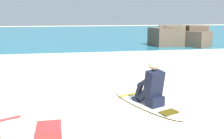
# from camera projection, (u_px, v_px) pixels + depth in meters

# --- Properties ---
(ground_plane) EXTENTS (80.00, 80.00, 0.00)m
(ground_plane) POSITION_uv_depth(u_px,v_px,m) (102.00, 117.00, 4.93)
(ground_plane) COLOR beige
(sea) EXTENTS (80.00, 28.00, 0.10)m
(sea) POSITION_uv_depth(u_px,v_px,m) (70.00, 34.00, 25.19)
(sea) COLOR teal
(sea) RESTS_ON ground
(breaking_foam) EXTENTS (80.00, 0.90, 0.11)m
(breaking_foam) POSITION_uv_depth(u_px,v_px,m) (79.00, 55.00, 12.02)
(breaking_foam) COLOR white
(breaking_foam) RESTS_ON ground
(surfboard_main) EXTENTS (1.29, 2.23, 0.08)m
(surfboard_main) POSITION_uv_depth(u_px,v_px,m) (146.00, 104.00, 5.59)
(surfboard_main) COLOR white
(surfboard_main) RESTS_ON ground
(surfer_seated) EXTENTS (0.56, 0.77, 0.95)m
(surfer_seated) POSITION_uv_depth(u_px,v_px,m) (151.00, 87.00, 5.37)
(surfer_seated) COLOR black
(surfer_seated) RESTS_ON surfboard_main
(surfboard_spare_near) EXTENTS (1.41, 2.17, 0.08)m
(surfboard_spare_near) POSITION_uv_depth(u_px,v_px,m) (18.00, 133.00, 4.20)
(surfboard_spare_near) COLOR silver
(surfboard_spare_near) RESTS_ON ground
(rock_outcrop_distant) EXTENTS (3.33, 2.97, 1.27)m
(rock_outcrop_distant) POSITION_uv_depth(u_px,v_px,m) (179.00, 37.00, 15.28)
(rock_outcrop_distant) COLOR #756656
(rock_outcrop_distant) RESTS_ON ground
(beach_bag) EXTENTS (0.37, 0.49, 0.32)m
(beach_bag) POSITION_uv_depth(u_px,v_px,m) (49.00, 137.00, 3.81)
(beach_bag) COLOR maroon
(beach_bag) RESTS_ON ground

